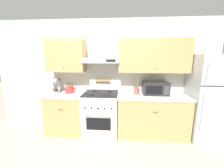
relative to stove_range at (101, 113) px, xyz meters
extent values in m
plane|color=#B2A38E|center=(0.00, -0.28, -0.48)|extent=(16.00, 16.00, 0.00)
cube|color=silver|center=(0.00, 0.39, 0.80)|extent=(5.20, 0.08, 2.55)
cube|color=tan|center=(-0.80, 0.18, 1.26)|extent=(0.84, 0.33, 0.71)
sphere|color=brown|center=(-0.80, 0.01, 1.01)|extent=(0.02, 0.02, 0.02)
cube|color=tan|center=(1.12, 0.18, 1.26)|extent=(1.48, 0.33, 0.71)
sphere|color=brown|center=(1.12, 0.01, 1.01)|extent=(0.02, 0.02, 0.02)
cube|color=#ADAFB5|center=(0.00, 0.16, 1.16)|extent=(0.80, 0.37, 0.11)
cube|color=black|center=(0.22, -0.02, 1.16)|extent=(0.19, 0.01, 0.05)
cube|color=tan|center=(0.00, 0.31, 0.68)|extent=(0.34, 0.07, 0.02)
cylinder|color=olive|center=(-0.14, 0.31, 0.72)|extent=(0.03, 0.03, 0.06)
cylinder|color=olive|center=(-0.07, 0.31, 0.72)|extent=(0.03, 0.03, 0.06)
cylinder|color=olive|center=(0.00, 0.31, 0.72)|extent=(0.03, 0.03, 0.06)
cylinder|color=olive|center=(0.07, 0.31, 0.72)|extent=(0.03, 0.03, 0.06)
cylinder|color=olive|center=(0.14, 0.31, 0.72)|extent=(0.03, 0.03, 0.06)
cube|color=tan|center=(-0.80, 0.04, -0.04)|extent=(0.84, 0.61, 0.87)
cube|color=white|center=(-0.80, 0.04, 0.41)|extent=(0.86, 0.64, 0.03)
cylinder|color=brown|center=(-0.80, -0.28, 0.17)|extent=(0.10, 0.01, 0.01)
cube|color=tan|center=(1.12, 0.04, -0.04)|extent=(1.48, 0.61, 0.87)
cube|color=white|center=(1.12, 0.04, 0.41)|extent=(1.50, 0.64, 0.03)
cylinder|color=brown|center=(1.12, -0.28, 0.17)|extent=(0.10, 0.01, 0.01)
cube|color=white|center=(0.00, 0.00, -0.01)|extent=(0.73, 0.68, 0.94)
cube|color=black|center=(0.00, -0.35, -0.08)|extent=(0.50, 0.01, 0.26)
cylinder|color=#ADAFB5|center=(0.00, -0.37, 0.10)|extent=(0.51, 0.02, 0.02)
cube|color=black|center=(0.00, 0.00, 0.46)|extent=(0.73, 0.68, 0.01)
cylinder|color=#232326|center=(-0.18, -0.16, 0.48)|extent=(0.11, 0.11, 0.02)
cylinder|color=#232326|center=(0.18, -0.16, 0.48)|extent=(0.11, 0.11, 0.02)
cylinder|color=#232326|center=(-0.18, 0.16, 0.48)|extent=(0.11, 0.11, 0.02)
cylinder|color=#232326|center=(0.18, 0.16, 0.48)|extent=(0.11, 0.11, 0.02)
cylinder|color=black|center=(-0.26, -0.35, 0.25)|extent=(0.03, 0.02, 0.03)
cylinder|color=black|center=(-0.13, -0.35, 0.25)|extent=(0.03, 0.02, 0.03)
cylinder|color=black|center=(0.00, -0.35, 0.25)|extent=(0.03, 0.02, 0.03)
cylinder|color=black|center=(0.13, -0.35, 0.25)|extent=(0.03, 0.02, 0.03)
cylinder|color=black|center=(0.26, -0.35, 0.25)|extent=(0.03, 0.02, 0.03)
cube|color=white|center=(0.00, 0.32, 0.52)|extent=(0.73, 0.04, 0.09)
cube|color=#ADAFB5|center=(2.21, 0.01, 0.41)|extent=(0.67, 0.67, 1.77)
cube|color=black|center=(2.21, -0.33, 0.72)|extent=(0.67, 0.01, 0.01)
cylinder|color=#ADAFB5|center=(1.96, -0.35, 0.97)|extent=(0.02, 0.02, 0.39)
cylinder|color=#ADAFB5|center=(1.96, -0.35, 0.23)|extent=(0.02, 0.02, 0.74)
cylinder|color=red|center=(-0.74, 0.13, 0.49)|extent=(0.20, 0.20, 0.13)
ellipsoid|color=red|center=(-0.74, 0.13, 0.55)|extent=(0.18, 0.18, 0.07)
sphere|color=black|center=(-0.74, 0.13, 0.60)|extent=(0.02, 0.02, 0.02)
cylinder|color=red|center=(-0.65, 0.13, 0.51)|extent=(0.12, 0.04, 0.10)
torus|color=black|center=(-0.74, 0.13, 0.57)|extent=(0.17, 0.01, 0.17)
cube|color=#ADAFB5|center=(-1.08, 0.13, 0.44)|extent=(0.16, 0.22, 0.03)
cube|color=#ADAFB5|center=(-1.08, 0.20, 0.59)|extent=(0.16, 0.08, 0.33)
cube|color=#ADAFB5|center=(-1.08, 0.12, 0.72)|extent=(0.16, 0.18, 0.07)
ellipsoid|color=#4C3323|center=(-1.08, 0.11, 0.50)|extent=(0.10, 0.10, 0.09)
cube|color=#232326|center=(1.19, 0.15, 0.56)|extent=(0.54, 0.35, 0.27)
cube|color=black|center=(1.13, -0.03, 0.56)|extent=(0.32, 0.01, 0.18)
cube|color=#38383D|center=(1.39, -0.03, 0.56)|extent=(0.11, 0.01, 0.20)
cylinder|color=#B24C42|center=(0.78, 0.13, 0.50)|extent=(0.12, 0.12, 0.14)
cylinder|color=olive|center=(0.76, 0.12, 0.64)|extent=(0.01, 0.05, 0.16)
cylinder|color=#28282B|center=(0.79, 0.13, 0.64)|extent=(0.01, 0.04, 0.16)
cylinder|color=#B2B2B7|center=(0.81, 0.14, 0.64)|extent=(0.01, 0.03, 0.16)
camera|label=1|loc=(0.47, -2.86, 1.24)|focal=22.00mm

